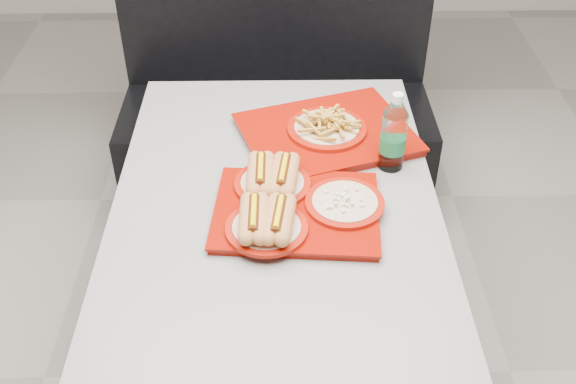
{
  "coord_description": "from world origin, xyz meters",
  "views": [
    {
      "loc": [
        0.01,
        -1.41,
        1.93
      ],
      "look_at": [
        0.03,
        -0.03,
        0.83
      ],
      "focal_mm": 42.0,
      "sensor_mm": 36.0,
      "label": 1
    }
  ],
  "objects_px": {
    "tray_near": "(289,204)",
    "water_bottle": "(393,136)",
    "diner_table": "(276,251)",
    "tray_far": "(327,130)",
    "booth_bench": "(276,107)"
  },
  "relations": [
    {
      "from": "tray_near",
      "to": "water_bottle",
      "type": "xyz_separation_m",
      "value": [
        0.3,
        0.22,
        0.07
      ]
    },
    {
      "from": "booth_bench",
      "to": "tray_near",
      "type": "height_order",
      "value": "booth_bench"
    },
    {
      "from": "booth_bench",
      "to": "water_bottle",
      "type": "xyz_separation_m",
      "value": [
        0.34,
        -0.91,
        0.45
      ]
    },
    {
      "from": "tray_near",
      "to": "tray_far",
      "type": "height_order",
      "value": "tray_far"
    },
    {
      "from": "water_bottle",
      "to": "booth_bench",
      "type": "bearing_deg",
      "value": 110.41
    },
    {
      "from": "diner_table",
      "to": "booth_bench",
      "type": "height_order",
      "value": "booth_bench"
    },
    {
      "from": "diner_table",
      "to": "tray_near",
      "type": "xyz_separation_m",
      "value": [
        0.04,
        -0.03,
        0.2
      ]
    },
    {
      "from": "diner_table",
      "to": "tray_far",
      "type": "distance_m",
      "value": 0.42
    },
    {
      "from": "tray_near",
      "to": "water_bottle",
      "type": "distance_m",
      "value": 0.38
    },
    {
      "from": "tray_near",
      "to": "water_bottle",
      "type": "bearing_deg",
      "value": 35.66
    },
    {
      "from": "tray_near",
      "to": "diner_table",
      "type": "bearing_deg",
      "value": 140.07
    },
    {
      "from": "tray_near",
      "to": "booth_bench",
      "type": "bearing_deg",
      "value": 91.9
    },
    {
      "from": "booth_bench",
      "to": "tray_far",
      "type": "bearing_deg",
      "value": -78.19
    },
    {
      "from": "diner_table",
      "to": "tray_far",
      "type": "height_order",
      "value": "tray_far"
    },
    {
      "from": "tray_far",
      "to": "diner_table",
      "type": "bearing_deg",
      "value": -115.56
    }
  ]
}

